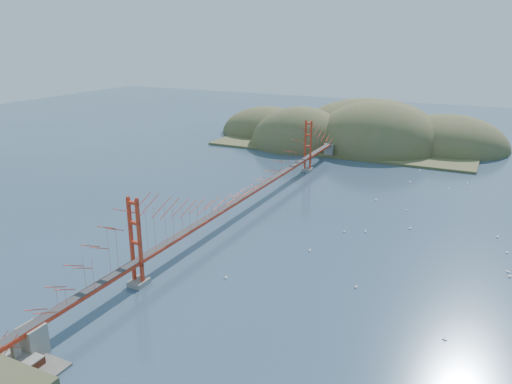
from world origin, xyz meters
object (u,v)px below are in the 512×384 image
at_px(sailboat_2, 445,339).
at_px(sailboat_0, 356,286).
at_px(sailboat_1, 365,231).
at_px(fort, 22,361).
at_px(bridge, 248,173).

bearing_deg(sailboat_2, sailboat_0, 148.40).
height_order(sailboat_1, sailboat_0, sailboat_0).
relative_size(fort, sailboat_1, 6.16).
distance_m(bridge, fort, 48.40).
bearing_deg(sailboat_0, fort, -129.72).
height_order(fort, sailboat_0, fort).
bearing_deg(sailboat_1, sailboat_0, -78.96).
relative_size(fort, sailboat_0, 5.94).
relative_size(sailboat_2, sailboat_1, 1.01).
bearing_deg(sailboat_2, bridge, 144.70).
bearing_deg(sailboat_1, bridge, 179.83).
xyz_separation_m(bridge, sailboat_1, (21.19, -0.06, -6.87)).
bearing_deg(sailboat_2, fort, -147.83).
bearing_deg(fort, bridge, 90.48).
relative_size(bridge, sailboat_0, 151.61).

